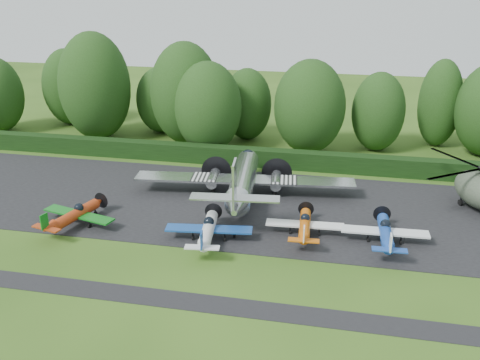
% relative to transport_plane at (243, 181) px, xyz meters
% --- Properties ---
extents(ground, '(160.00, 160.00, 0.00)m').
position_rel_transport_plane_xyz_m(ground, '(-0.00, -11.41, -1.92)').
color(ground, '#294814').
rests_on(ground, ground).
extents(apron, '(70.00, 18.00, 0.01)m').
position_rel_transport_plane_xyz_m(apron, '(-0.00, -1.41, -1.91)').
color(apron, black).
rests_on(apron, ground).
extents(taxiway_verge, '(70.00, 2.00, 0.00)m').
position_rel_transport_plane_xyz_m(taxiway_verge, '(-0.00, -17.41, -1.92)').
color(taxiway_verge, black).
rests_on(taxiway_verge, ground).
extents(hedgerow, '(90.00, 1.60, 2.00)m').
position_rel_transport_plane_xyz_m(hedgerow, '(-0.00, 9.59, -1.92)').
color(hedgerow, black).
rests_on(hedgerow, ground).
extents(transport_plane, '(21.46, 16.46, 6.88)m').
position_rel_transport_plane_xyz_m(transport_plane, '(0.00, 0.00, 0.00)').
color(transport_plane, silver).
rests_on(transport_plane, ground).
extents(light_plane_red, '(6.88, 7.24, 2.65)m').
position_rel_transport_plane_xyz_m(light_plane_red, '(-12.98, -8.58, -0.82)').
color(light_plane_red, '#9F310E').
rests_on(light_plane_red, ground).
extents(light_plane_white, '(7.08, 7.45, 2.72)m').
position_rel_transport_plane_xyz_m(light_plane_white, '(-1.03, -9.05, -0.78)').
color(light_plane_white, silver).
rests_on(light_plane_white, ground).
extents(light_plane_orange, '(6.49, 6.83, 2.50)m').
position_rel_transport_plane_xyz_m(light_plane_orange, '(6.55, -6.45, -0.88)').
color(light_plane_orange, '#C1570B').
rests_on(light_plane_orange, ground).
extents(light_plane_blue, '(6.98, 7.34, 2.68)m').
position_rel_transport_plane_xyz_m(light_plane_blue, '(13.01, -6.60, -0.80)').
color(light_plane_blue, '#183F95').
rests_on(light_plane_blue, ground).
extents(helicopter, '(12.72, 14.89, 4.10)m').
position_rel_transport_plane_xyz_m(helicopter, '(21.62, 2.17, 0.28)').
color(helicopter, '#374333').
rests_on(helicopter, ground).
extents(tree_0, '(8.42, 8.42, 11.17)m').
position_rel_transport_plane_xyz_m(tree_0, '(4.91, 15.68, 3.66)').
color(tree_0, black).
rests_on(tree_0, ground).
extents(tree_1, '(6.21, 6.21, 9.21)m').
position_rel_transport_plane_xyz_m(tree_1, '(-3.29, 19.39, 2.67)').
color(tree_1, black).
rests_on(tree_1, ground).
extents(tree_3, '(7.09, 7.09, 10.63)m').
position_rel_transport_plane_xyz_m(tree_3, '(-29.23, 21.62, 3.39)').
color(tree_3, black).
rests_on(tree_3, ground).
extents(tree_4, '(8.64, 8.64, 12.72)m').
position_rel_transport_plane_xyz_m(tree_4, '(-10.50, 16.27, 4.43)').
color(tree_4, black).
rests_on(tree_4, ground).
extents(tree_7, '(6.30, 6.30, 9.56)m').
position_rel_transport_plane_xyz_m(tree_7, '(12.95, 18.13, 2.85)').
color(tree_7, black).
rests_on(tree_7, ground).
extents(tree_8, '(8.98, 8.98, 13.69)m').
position_rel_transport_plane_xyz_m(tree_8, '(-22.24, 15.73, 4.92)').
color(tree_8, black).
rests_on(tree_8, ground).
extents(tree_9, '(6.53, 6.53, 8.83)m').
position_rel_transport_plane_xyz_m(tree_9, '(-15.16, 20.16, 2.48)').
color(tree_9, black).
rests_on(tree_9, ground).
extents(tree_10, '(7.98, 7.98, 10.90)m').
position_rel_transport_plane_xyz_m(tree_10, '(-6.88, 13.51, 3.52)').
color(tree_10, black).
rests_on(tree_10, ground).
extents(tree_11, '(5.23, 5.23, 10.81)m').
position_rel_transport_plane_xyz_m(tree_11, '(20.35, 21.41, 3.47)').
color(tree_11, black).
rests_on(tree_11, ground).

